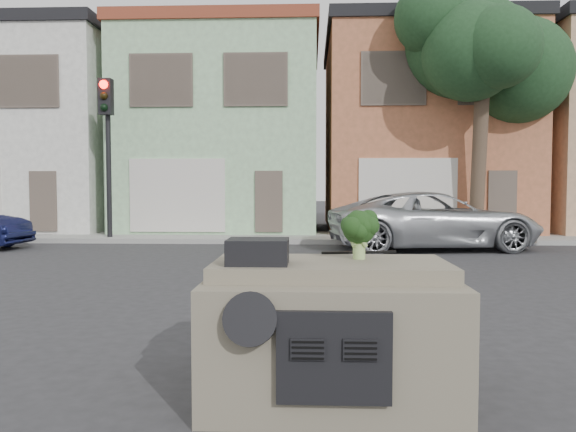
{
  "coord_description": "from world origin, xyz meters",
  "views": [
    {
      "loc": [
        -0.16,
        -7.76,
        1.73
      ],
      "look_at": [
        -0.5,
        0.5,
        1.3
      ],
      "focal_mm": 35.0,
      "sensor_mm": 36.0,
      "label": 1
    }
  ],
  "objects": [
    {
      "name": "townhouse_white",
      "position": [
        -11.0,
        14.5,
        3.77
      ],
      "size": [
        7.2,
        8.2,
        7.55
      ],
      "primitive_type": "cube",
      "color": "silver",
      "rests_on": "ground"
    },
    {
      "name": "ground_plane",
      "position": [
        0.0,
        0.0,
        0.0
      ],
      "size": [
        120.0,
        120.0,
        0.0
      ],
      "primitive_type": "plane",
      "color": "#303033",
      "rests_on": "ground"
    },
    {
      "name": "tree_near",
      "position": [
        5.0,
        9.8,
        4.25
      ],
      "size": [
        4.4,
        4.0,
        8.5
      ],
      "primitive_type": "cube",
      "color": "#1D3D20",
      "rests_on": "ground"
    },
    {
      "name": "instrument_hump",
      "position": [
        -0.58,
        -3.35,
        1.22
      ],
      "size": [
        0.48,
        0.38,
        0.2
      ],
      "primitive_type": "cube",
      "color": "black",
      "rests_on": "car_dashboard"
    },
    {
      "name": "car_dashboard",
      "position": [
        0.0,
        -3.0,
        0.56
      ],
      "size": [
        2.0,
        1.8,
        1.12
      ],
      "primitive_type": "cube",
      "color": "#746C59",
      "rests_on": "ground"
    },
    {
      "name": "traffic_signal",
      "position": [
        -6.5,
        9.5,
        2.55
      ],
      "size": [
        0.4,
        0.4,
        5.1
      ],
      "primitive_type": "cube",
      "color": "black",
      "rests_on": "ground"
    },
    {
      "name": "silver_pickup",
      "position": [
        3.23,
        7.84,
        0.0
      ],
      "size": [
        6.06,
        3.45,
        1.59
      ],
      "primitive_type": "imported",
      "rotation": [
        0.0,
        0.0,
        1.72
      ],
      "color": "#B5B9BE",
      "rests_on": "ground"
    },
    {
      "name": "wiper_arm",
      "position": [
        0.28,
        -2.62,
        1.13
      ],
      "size": [
        0.69,
        0.15,
        0.02
      ],
      "primitive_type": "cube",
      "rotation": [
        0.0,
        0.0,
        0.17
      ],
      "color": "black",
      "rests_on": "car_dashboard"
    },
    {
      "name": "broccoli",
      "position": [
        0.25,
        -3.0,
        1.33
      ],
      "size": [
        0.37,
        0.37,
        0.42
      ],
      "primitive_type": "cube",
      "rotation": [
        0.0,
        0.0,
        1.51
      ],
      "color": "black",
      "rests_on": "car_dashboard"
    },
    {
      "name": "townhouse_mint",
      "position": [
        -3.5,
        14.5,
        3.77
      ],
      "size": [
        7.2,
        8.2,
        7.55
      ],
      "primitive_type": "cube",
      "color": "#9ECD9B",
      "rests_on": "ground"
    },
    {
      "name": "townhouse_tan",
      "position": [
        4.0,
        14.5,
        3.77
      ],
      "size": [
        7.2,
        8.2,
        7.55
      ],
      "primitive_type": "cube",
      "color": "#B46743",
      "rests_on": "ground"
    },
    {
      "name": "sidewalk",
      "position": [
        0.0,
        10.5,
        0.07
      ],
      "size": [
        40.0,
        3.0,
        0.15
      ],
      "primitive_type": "cube",
      "color": "gray",
      "rests_on": "ground"
    }
  ]
}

